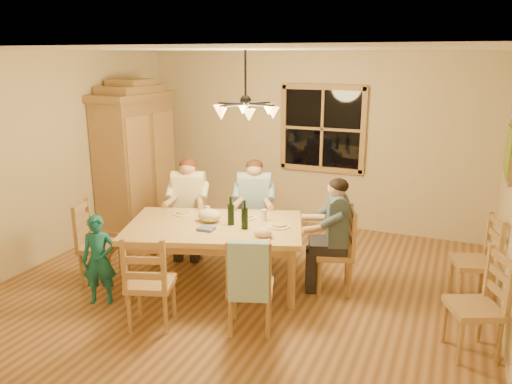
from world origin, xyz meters
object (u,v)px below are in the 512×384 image
at_px(chandelier, 246,109).
at_px(chair_far_left, 190,233).
at_px(dining_table, 215,232).
at_px(chair_spare_back, 472,275).
at_px(armoire, 136,161).
at_px(chair_near_right, 251,301).
at_px(adult_plaid_man, 254,196).
at_px(wine_bottle_b, 245,215).
at_px(chair_end_left, 101,258).
at_px(chair_near_left, 152,297).
at_px(child, 99,260).
at_px(chair_end_right, 334,265).
at_px(chair_far_right, 254,235).
at_px(adult_woman, 188,195).
at_px(wine_bottle_a, 231,211).
at_px(adult_slate_man, 336,221).
at_px(chair_spare_front, 472,323).

bearing_deg(chandelier, chair_far_left, 151.86).
height_order(dining_table, chair_spare_back, chair_spare_back).
distance_m(armoire, chair_near_right, 3.66).
bearing_deg(chair_far_left, chandelier, 133.59).
bearing_deg(chair_far_left, chair_spare_back, 161.89).
bearing_deg(adult_plaid_man, wine_bottle_b, 88.59).
height_order(chair_end_left, chair_spare_back, same).
relative_size(chair_near_left, child, 0.99).
bearing_deg(chair_spare_back, chair_near_right, 109.70).
bearing_deg(adult_plaid_man, armoire, -29.06).
relative_size(armoire, chair_end_right, 2.32).
relative_size(chair_far_right, chair_near_right, 1.00).
relative_size(chandelier, chair_spare_back, 0.78).
bearing_deg(chair_spare_back, dining_table, 88.40).
relative_size(chandelier, dining_table, 0.34).
distance_m(chair_far_left, adult_woman, 0.54).
height_order(chair_far_left, chair_far_right, same).
distance_m(chair_end_right, wine_bottle_a, 1.34).
relative_size(armoire, adult_plaid_man, 2.63).
bearing_deg(chair_far_right, adult_plaid_man, -134.83).
height_order(armoire, child, armoire).
bearing_deg(chair_far_left, chair_end_right, 153.43).
xyz_separation_m(chandelier, chair_near_left, (-0.51, -1.19, -1.77)).
distance_m(chandelier, chair_near_left, 2.20).
bearing_deg(chair_far_right, adult_slate_man, 136.64).
distance_m(chandelier, chair_end_left, 2.49).
relative_size(wine_bottle_b, chair_spare_front, 0.33).
relative_size(chandelier, wine_bottle_a, 2.33).
bearing_deg(adult_woman, chair_far_left, 180.00).
distance_m(chair_far_left, chair_end_right, 2.10).
bearing_deg(chair_near_left, dining_table, 62.10).
relative_size(chair_far_right, child, 0.99).
distance_m(wine_bottle_b, chair_spare_back, 2.59).
bearing_deg(chandelier, chair_near_right, -63.96).
height_order(chair_far_left, wine_bottle_b, wine_bottle_b).
bearing_deg(wine_bottle_a, child, -140.96).
bearing_deg(adult_plaid_man, chandelier, 88.58).
distance_m(chair_far_right, adult_plaid_man, 0.54).
bearing_deg(child, chair_spare_front, -18.59).
height_order(chair_far_left, chair_near_left, same).
xyz_separation_m(chandelier, dining_table, (-0.34, -0.15, -1.41)).
relative_size(adult_woman, chair_spare_back, 0.88).
distance_m(chair_near_right, adult_slate_man, 1.40).
bearing_deg(chair_near_right, dining_table, 117.90).
relative_size(chair_far_left, adult_woman, 1.13).
bearing_deg(chair_far_right, wine_bottle_b, 88.59).
xyz_separation_m(chair_far_right, wine_bottle_b, (0.31, -1.01, 0.62)).
distance_m(chandelier, dining_table, 1.46).
bearing_deg(armoire, chair_spare_front, -20.08).
bearing_deg(adult_woman, chair_end_right, 153.43).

